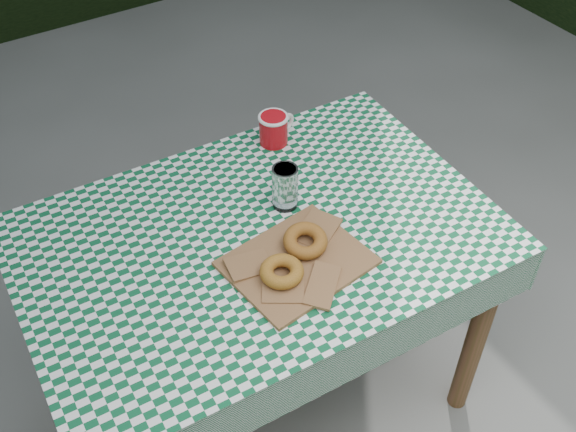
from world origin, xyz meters
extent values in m
plane|color=#585852|center=(0.00, 0.00, 0.00)|extent=(60.00, 60.00, 0.00)
cube|color=brown|center=(0.09, 0.06, 0.38)|extent=(1.22, 0.84, 0.75)
cube|color=#0C502C|center=(0.09, 0.06, 0.75)|extent=(1.24, 0.86, 0.01)
cube|color=brown|center=(0.11, -0.08, 0.76)|extent=(0.36, 0.30, 0.02)
torus|color=#A46D22|center=(0.05, -0.11, 0.79)|extent=(0.14, 0.14, 0.03)
torus|color=#91521E|center=(0.15, -0.05, 0.79)|extent=(0.15, 0.15, 0.03)
cylinder|color=white|center=(0.20, 0.12, 0.82)|extent=(0.08, 0.08, 0.12)
camera|label=1|loc=(-0.50, -1.02, 1.99)|focal=42.37mm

